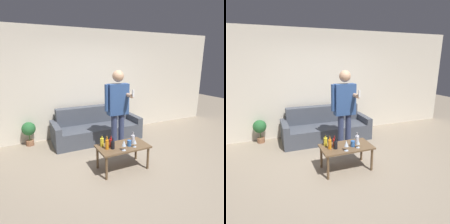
{
  "view_description": "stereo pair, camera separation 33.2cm",
  "coord_description": "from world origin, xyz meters",
  "views": [
    {
      "loc": [
        -1.65,
        -2.81,
        1.95
      ],
      "look_at": [
        -0.02,
        0.64,
        0.95
      ],
      "focal_mm": 32.0,
      "sensor_mm": 36.0,
      "label": 1
    },
    {
      "loc": [
        -1.35,
        -2.94,
        1.95
      ],
      "look_at": [
        -0.02,
        0.64,
        0.95
      ],
      "focal_mm": 32.0,
      "sensor_mm": 36.0,
      "label": 2
    }
  ],
  "objects": [
    {
      "name": "bottle_green",
      "position": [
        -0.38,
        0.1,
        0.55
      ],
      "size": [
        0.06,
        0.06,
        0.24
      ],
      "color": "orange",
      "rests_on": "coffee_table"
    },
    {
      "name": "cup_on_table",
      "position": [
        0.04,
        0.05,
        0.51
      ],
      "size": [
        0.08,
        0.08,
        0.11
      ],
      "color": "#3366B2",
      "rests_on": "coffee_table"
    },
    {
      "name": "wall_back",
      "position": [
        0.0,
        2.13,
        1.35
      ],
      "size": [
        8.0,
        0.06,
        2.7
      ],
      "color": "beige",
      "rests_on": "ground_plane"
    },
    {
      "name": "ground_plane",
      "position": [
        0.0,
        0.0,
        0.0
      ],
      "size": [
        16.0,
        16.0,
        0.0
      ],
      "primitive_type": "plane",
      "color": "gray"
    },
    {
      "name": "potted_plant",
      "position": [
        -1.54,
        1.94,
        0.37
      ],
      "size": [
        0.31,
        0.31,
        0.57
      ],
      "color": "#936042",
      "rests_on": "ground_plane"
    },
    {
      "name": "wine_glass_near",
      "position": [
        0.1,
        -0.03,
        0.56
      ],
      "size": [
        0.07,
        0.07,
        0.15
      ],
      "color": "silver",
      "rests_on": "coffee_table"
    },
    {
      "name": "bottle_yellow",
      "position": [
        -0.28,
        0.07,
        0.53
      ],
      "size": [
        0.07,
        0.07,
        0.19
      ],
      "color": "black",
      "rests_on": "coffee_table"
    },
    {
      "name": "coffee_table",
      "position": [
        -0.06,
        0.11,
        0.4
      ],
      "size": [
        0.93,
        0.51,
        0.45
      ],
      "color": "brown",
      "rests_on": "ground_plane"
    },
    {
      "name": "couch",
      "position": [
        0.01,
        1.66,
        0.28
      ],
      "size": [
        2.15,
        0.83,
        0.81
      ],
      "color": "#474C56",
      "rests_on": "ground_plane"
    },
    {
      "name": "bottle_red",
      "position": [
        -0.27,
        0.17,
        0.53
      ],
      "size": [
        0.06,
        0.06,
        0.19
      ],
      "color": "#B21E1E",
      "rests_on": "coffee_table"
    },
    {
      "name": "wine_glass_far",
      "position": [
        -0.14,
        -0.07,
        0.58
      ],
      "size": [
        0.08,
        0.08,
        0.18
      ],
      "color": "silver",
      "rests_on": "coffee_table"
    },
    {
      "name": "bottle_orange",
      "position": [
        0.16,
        0.12,
        0.54
      ],
      "size": [
        0.07,
        0.07,
        0.22
      ],
      "color": "silver",
      "rests_on": "coffee_table"
    },
    {
      "name": "bottle_dark",
      "position": [
        -0.41,
        0.25,
        0.54
      ],
      "size": [
        0.07,
        0.07,
        0.21
      ],
      "color": "yellow",
      "rests_on": "coffee_table"
    },
    {
      "name": "person_standing_front",
      "position": [
        0.17,
        0.77,
        1.04
      ],
      "size": [
        0.51,
        0.45,
        1.75
      ],
      "color": "navy",
      "rests_on": "ground_plane"
    }
  ]
}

